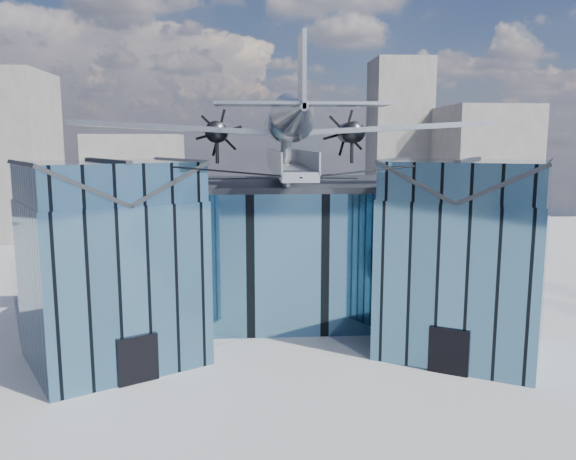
{
  "coord_description": "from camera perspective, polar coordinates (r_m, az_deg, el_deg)",
  "views": [
    {
      "loc": [
        -2.45,
        -33.47,
        12.73
      ],
      "look_at": [
        0.0,
        2.0,
        7.2
      ],
      "focal_mm": 35.0,
      "sensor_mm": 36.0,
      "label": 1
    }
  ],
  "objects": [
    {
      "name": "bg_towers",
      "position": [
        84.1,
        -1.29,
        6.98
      ],
      "size": [
        77.0,
        24.5,
        26.0
      ],
      "color": "slate",
      "rests_on": "ground"
    },
    {
      "name": "museum",
      "position": [
        40.02,
        -0.38,
        -1.51
      ],
      "size": [
        32.88,
        24.5,
        17.6
      ],
      "color": "teal",
      "rests_on": "ground"
    },
    {
      "name": "ground_plane",
      "position": [
        35.9,
        0.22,
        -11.93
      ],
      "size": [
        120.0,
        120.0,
        0.0
      ],
      "primitive_type": "plane",
      "color": "gray"
    }
  ]
}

